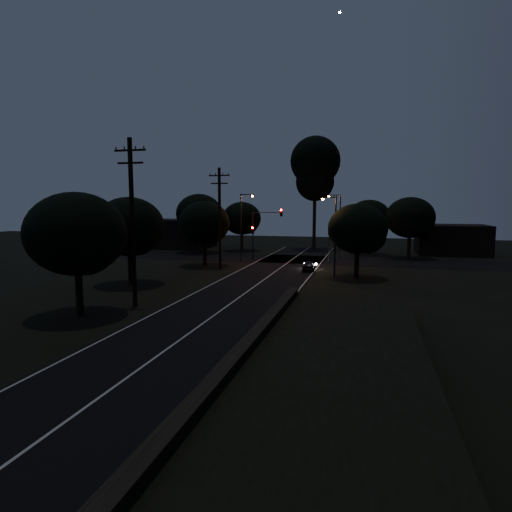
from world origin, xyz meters
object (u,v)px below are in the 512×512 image
Objects in this scene: tall_pine at (315,168)px; signal_mast at (266,225)px; utility_pole_mid at (132,220)px; streetlight_c at (333,231)px; signal_right at (329,238)px; signal_left at (253,237)px; utility_pole_far at (220,217)px; streetlight_a at (243,223)px; car at (309,266)px; streetlight_b at (338,222)px.

signal_mast is (-3.91, -15.01, -7.83)m from tall_pine.
utility_pole_mid reaches higher than streetlight_c.
signal_right is 0.66× the size of signal_mast.
utility_pole_far is at bearing -99.94° from signal_left.
streetlight_a is 2.67× the size of car.
streetlight_a is at bearing -110.36° from tall_pine.
utility_pole_far is 1.31× the size of streetlight_b.
signal_mast is at bearing 68.89° from utility_pole_far.
utility_pole_mid is 25.19m from signal_left.
streetlight_b is 14.01m from streetlight_c.
signal_right is 1.37× the size of car.
signal_mast is at bearing 131.19° from streetlight_c.
utility_pole_mid is 3.67× the size of car.
signal_right is (10.60, 24.99, -2.90)m from utility_pole_mid.
signal_mast is at bearing -154.01° from streetlight_b.
utility_pole_mid is at bearing -111.30° from streetlight_b.
utility_pole_mid is at bearing -128.26° from streetlight_c.
signal_mast is (-7.51, 0.00, 1.50)m from signal_right.
tall_pine is 18.54m from signal_left.
signal_right reaches higher than car.
tall_pine is (7.00, 40.00, 6.43)m from utility_pole_mid.
streetlight_b reaches higher than signal_left.
signal_right is at bearing 11.34° from streetlight_a.
tall_pine is 4.11× the size of signal_right.
tall_pine is 26.64m from streetlight_c.
utility_pole_far reaches higher than streetlight_b.
utility_pole_mid is at bearing -93.21° from signal_left.
utility_pole_mid reaches higher than signal_mast.
streetlight_c is at bearing -43.76° from signal_left.
streetlight_a is 10.59m from car.
signal_left reaches higher than car.
streetlight_b reaches higher than signal_mast.
tall_pine reaches higher than signal_mast.
signal_right is at bearing 67.01° from utility_pole_mid.
streetlight_a reaches higher than signal_left.
utility_pole_far reaches higher than streetlight_c.
signal_left is 10.57m from car.
streetlight_c is (11.83, 15.00, -1.39)m from utility_pole_mid.
signal_left is (-5.60, -15.01, -9.33)m from tall_pine.
streetlight_b is 2.67× the size of car.
signal_left is at bearing 136.24° from streetlight_c.
streetlight_a is 1.00× the size of streetlight_b.
car is (6.11, -6.75, -3.83)m from signal_mast.
utility_pole_mid reaches higher than signal_right.
streetlight_b is (10.61, 6.00, 0.00)m from streetlight_a.
streetlight_c is (11.83, -2.00, -1.13)m from utility_pole_far.
streetlight_a is (-2.39, -1.99, 0.30)m from signal_mast.
signal_right is (3.60, -15.01, -9.33)m from tall_pine.
tall_pine is (7.00, 23.00, 6.68)m from utility_pole_far.
streetlight_b is 11.72m from car.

